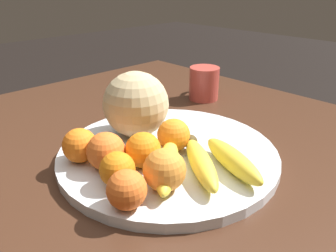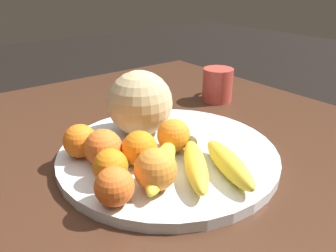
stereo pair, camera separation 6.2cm
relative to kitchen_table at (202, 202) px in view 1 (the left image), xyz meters
The scene contains 13 objects.
kitchen_table is the anchor object (origin of this frame).
fruit_bowl 0.13m from the kitchen_table, 39.16° to the left, with size 0.42×0.42×0.02m.
melon 0.24m from the kitchen_table, 16.74° to the left, with size 0.14×0.14×0.14m.
banana_bunch 0.16m from the kitchen_table, 125.31° to the left, with size 0.22×0.21×0.04m.
orange_front_left 0.24m from the kitchen_table, 82.40° to the left, with size 0.06×0.06×0.06m.
orange_front_right 0.24m from the kitchen_table, 64.70° to the left, with size 0.07×0.07×0.07m.
orange_mid_center 0.28m from the kitchen_table, 54.62° to the left, with size 0.06×0.06×0.06m.
orange_back_left 0.21m from the kitchen_table, 103.98° to the left, with size 0.07×0.07×0.07m.
orange_back_right 0.16m from the kitchen_table, 39.51° to the left, with size 0.06×0.06×0.06m.
orange_top_small 0.20m from the kitchen_table, 70.71° to the left, with size 0.06×0.06×0.06m.
orange_side_extra 0.26m from the kitchen_table, 98.13° to the left, with size 0.06×0.06×0.06m.
produce_tag 0.17m from the kitchen_table, 47.45° to the left, with size 0.07×0.06×0.00m.
ceramic_mug 0.39m from the kitchen_table, 49.24° to the right, with size 0.10×0.10×0.09m.
Camera 1 is at (-0.35, 0.43, 1.10)m, focal length 35.00 mm.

